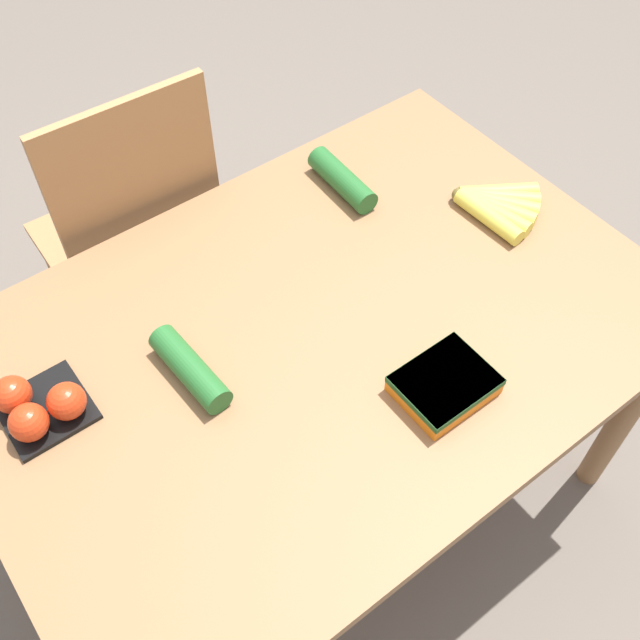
{
  "coord_description": "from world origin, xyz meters",
  "views": [
    {
      "loc": [
        -0.53,
        -0.71,
        1.91
      ],
      "look_at": [
        0.0,
        0.0,
        0.77
      ],
      "focal_mm": 42.0,
      "sensor_mm": 36.0,
      "label": 1
    }
  ],
  "objects_px": {
    "banana_bunch": "(495,205)",
    "cucumber_near": "(190,369)",
    "carrot_bag": "(445,384)",
    "cucumber_far": "(342,180)",
    "chair": "(137,241)",
    "tomato_pack": "(38,407)"
  },
  "relations": [
    {
      "from": "banana_bunch",
      "to": "carrot_bag",
      "type": "xyz_separation_m",
      "value": [
        -0.41,
        -0.28,
        0.01
      ]
    },
    {
      "from": "cucumber_far",
      "to": "tomato_pack",
      "type": "bearing_deg",
      "value": -169.41
    },
    {
      "from": "chair",
      "to": "cucumber_near",
      "type": "relative_size",
      "value": 5.1
    },
    {
      "from": "cucumber_far",
      "to": "chair",
      "type": "bearing_deg",
      "value": 138.42
    },
    {
      "from": "chair",
      "to": "tomato_pack",
      "type": "bearing_deg",
      "value": 52.1
    },
    {
      "from": "banana_bunch",
      "to": "cucumber_near",
      "type": "bearing_deg",
      "value": 178.1
    },
    {
      "from": "chair",
      "to": "cucumber_near",
      "type": "distance_m",
      "value": 0.65
    },
    {
      "from": "banana_bunch",
      "to": "tomato_pack",
      "type": "xyz_separation_m",
      "value": [
        -1.03,
        0.11,
        0.02
      ]
    },
    {
      "from": "chair",
      "to": "tomato_pack",
      "type": "relative_size",
      "value": 6.66
    },
    {
      "from": "banana_bunch",
      "to": "carrot_bag",
      "type": "height_order",
      "value": "carrot_bag"
    },
    {
      "from": "tomato_pack",
      "to": "cucumber_near",
      "type": "bearing_deg",
      "value": -18.48
    },
    {
      "from": "chair",
      "to": "banana_bunch",
      "type": "xyz_separation_m",
      "value": [
        0.62,
        -0.61,
        0.23
      ]
    },
    {
      "from": "tomato_pack",
      "to": "cucumber_near",
      "type": "height_order",
      "value": "tomato_pack"
    },
    {
      "from": "carrot_bag",
      "to": "cucumber_far",
      "type": "distance_m",
      "value": 0.58
    },
    {
      "from": "tomato_pack",
      "to": "cucumber_near",
      "type": "xyz_separation_m",
      "value": [
        0.26,
        -0.09,
        -0.01
      ]
    },
    {
      "from": "chair",
      "to": "banana_bunch",
      "type": "bearing_deg",
      "value": 137.13
    },
    {
      "from": "banana_bunch",
      "to": "chair",
      "type": "bearing_deg",
      "value": 135.36
    },
    {
      "from": "tomato_pack",
      "to": "carrot_bag",
      "type": "height_order",
      "value": "tomato_pack"
    },
    {
      "from": "chair",
      "to": "banana_bunch",
      "type": "height_order",
      "value": "chair"
    },
    {
      "from": "carrot_bag",
      "to": "cucumber_far",
      "type": "xyz_separation_m",
      "value": [
        0.19,
        0.54,
        0.0
      ]
    },
    {
      "from": "banana_bunch",
      "to": "carrot_bag",
      "type": "distance_m",
      "value": 0.5
    },
    {
      "from": "tomato_pack",
      "to": "banana_bunch",
      "type": "bearing_deg",
      "value": -6.22
    }
  ]
}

